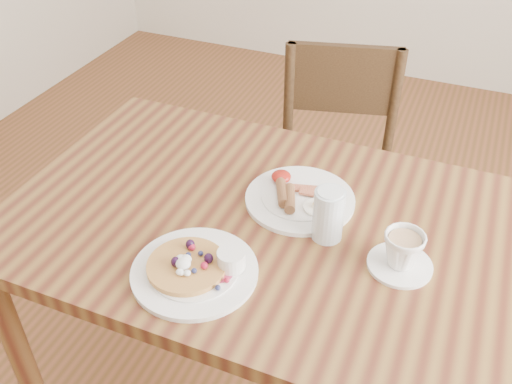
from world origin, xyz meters
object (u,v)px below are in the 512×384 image
water_glass (328,215)px  chair_far (335,167)px  teacup_saucer (402,252)px  breakfast_plate (298,197)px  pancake_plate (196,268)px  dining_table (256,246)px

water_glass → chair_far: bearing=102.7°
teacup_saucer → chair_far: bearing=115.3°
chair_far → teacup_saucer: bearing=101.1°
breakfast_plate → water_glass: 0.15m
water_glass → pancake_plate: bearing=-134.9°
dining_table → chair_far: size_ratio=1.36×
chair_far → breakfast_plate: chair_far is taller
breakfast_plate → dining_table: bearing=-129.1°
pancake_plate → breakfast_plate: size_ratio=1.00×
pancake_plate → breakfast_plate: 0.34m
dining_table → water_glass: water_glass is taller
dining_table → breakfast_plate: size_ratio=4.44×
pancake_plate → breakfast_plate: (0.12, 0.32, -0.00)m
pancake_plate → teacup_saucer: size_ratio=1.93×
pancake_plate → teacup_saucer: 0.44m
pancake_plate → water_glass: bearing=45.1°
breakfast_plate → water_glass: bearing=-43.7°
dining_table → water_glass: size_ratio=9.56×
dining_table → breakfast_plate: (0.07, 0.09, 0.11)m
water_glass → teacup_saucer: bearing=-10.7°
breakfast_plate → pancake_plate: bearing=-110.1°
dining_table → water_glass: 0.24m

